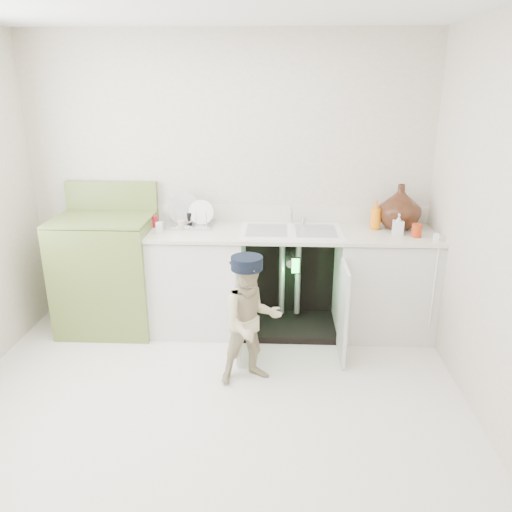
{
  "coord_description": "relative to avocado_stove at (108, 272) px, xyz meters",
  "views": [
    {
      "loc": [
        0.44,
        -2.82,
        2.07
      ],
      "look_at": [
        0.28,
        0.7,
        0.85
      ],
      "focal_mm": 35.0,
      "sensor_mm": 36.0,
      "label": 1
    }
  ],
  "objects": [
    {
      "name": "room_shell",
      "position": [
        1.04,
        -1.18,
        0.73
      ],
      "size": [
        6.0,
        5.5,
        1.26
      ],
      "color": "beige",
      "rests_on": "ground"
    },
    {
      "name": "avocado_stove",
      "position": [
        0.0,
        0.0,
        0.0
      ],
      "size": [
        0.81,
        0.65,
        1.26
      ],
      "color": "#5B7131",
      "rests_on": "ground"
    },
    {
      "name": "counter_run",
      "position": [
        1.63,
        0.03,
        -0.03
      ],
      "size": [
        2.44,
        1.02,
        1.28
      ],
      "color": "silver",
      "rests_on": "ground"
    },
    {
      "name": "ground",
      "position": [
        1.04,
        -1.18,
        -0.52
      ],
      "size": [
        3.5,
        3.5,
        0.0
      ],
      "primitive_type": "plane",
      "color": "silver",
      "rests_on": "ground"
    },
    {
      "name": "repair_worker",
      "position": [
        1.3,
        -0.81,
        -0.04
      ],
      "size": [
        0.63,
        0.74,
        0.95
      ],
      "rotation": [
        0.0,
        0.0,
        0.37
      ],
      "color": "#C4B28C",
      "rests_on": "ground"
    }
  ]
}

